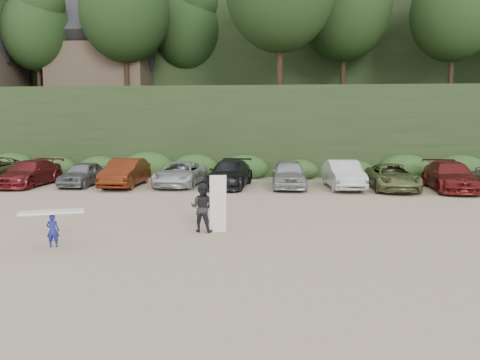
# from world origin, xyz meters

# --- Properties ---
(ground) EXTENTS (120.00, 120.00, 0.00)m
(ground) POSITION_xyz_m (0.00, 0.00, 0.00)
(ground) COLOR tan
(ground) RESTS_ON ground
(hillside_backdrop) EXTENTS (90.00, 41.50, 28.00)m
(hillside_backdrop) POSITION_xyz_m (-0.26, 35.93, 11.22)
(hillside_backdrop) COLOR black
(hillside_backdrop) RESTS_ON ground
(parked_cars) EXTENTS (39.20, 6.05, 1.62)m
(parked_cars) POSITION_xyz_m (-0.94, 9.94, 0.75)
(parked_cars) COLOR #ADACB1
(parked_cars) RESTS_ON ground
(child_surfer) EXTENTS (1.86, 1.11, 1.08)m
(child_surfer) POSITION_xyz_m (-3.49, -2.88, 0.73)
(child_surfer) COLOR navy
(child_surfer) RESTS_ON ground
(adult_surfer) EXTENTS (1.28, 0.74, 1.92)m
(adult_surfer) POSITION_xyz_m (0.59, -0.59, 0.83)
(adult_surfer) COLOR black
(adult_surfer) RESTS_ON ground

